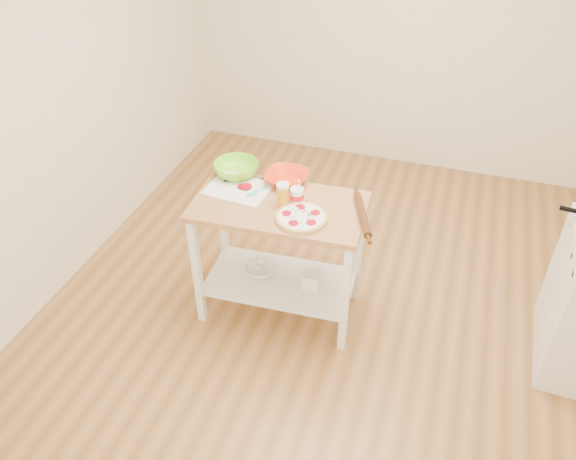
# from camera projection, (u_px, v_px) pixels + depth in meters

# --- Properties ---
(room_shell) EXTENTS (4.04, 4.54, 2.74)m
(room_shell) POSITION_uv_depth(u_px,v_px,m) (346.00, 140.00, 3.22)
(room_shell) COLOR #A06E3B
(room_shell) RESTS_ON ground
(prep_island) EXTENTS (1.11, 0.65, 0.90)m
(prep_island) POSITION_uv_depth(u_px,v_px,m) (279.00, 237.00, 3.65)
(prep_island) COLOR #AF7747
(prep_island) RESTS_ON ground
(pizza) EXTENTS (0.32, 0.32, 0.05)m
(pizza) POSITION_uv_depth(u_px,v_px,m) (301.00, 217.00, 3.36)
(pizza) COLOR #DDB25E
(pizza) RESTS_ON prep_island
(cutting_board) EXTENTS (0.42, 0.33, 0.04)m
(cutting_board) POSITION_uv_depth(u_px,v_px,m) (238.00, 188.00, 3.63)
(cutting_board) COLOR white
(cutting_board) RESTS_ON prep_island
(spatula) EXTENTS (0.11, 0.13, 0.01)m
(spatula) POSITION_uv_depth(u_px,v_px,m) (256.00, 192.00, 3.58)
(spatula) COLOR #39D9B7
(spatula) RESTS_ON cutting_board
(knife) EXTENTS (0.25, 0.15, 0.01)m
(knife) POSITION_uv_depth(u_px,v_px,m) (239.00, 179.00, 3.70)
(knife) COLOR silver
(knife) RESTS_ON cutting_board
(orange_bowl) EXTENTS (0.28, 0.28, 0.07)m
(orange_bowl) POSITION_uv_depth(u_px,v_px,m) (286.00, 178.00, 3.68)
(orange_bowl) COLOR red
(orange_bowl) RESTS_ON prep_island
(green_bowl) EXTENTS (0.36, 0.36, 0.09)m
(green_bowl) POSITION_uv_depth(u_px,v_px,m) (236.00, 169.00, 3.75)
(green_bowl) COLOR #7CDB24
(green_bowl) RESTS_ON prep_island
(beer_pint) EXTENTS (0.08, 0.08, 0.16)m
(beer_pint) POSITION_uv_depth(u_px,v_px,m) (283.00, 195.00, 3.44)
(beer_pint) COLOR orange
(beer_pint) RESTS_ON prep_island
(yogurt_tub) EXTENTS (0.09, 0.09, 0.18)m
(yogurt_tub) POSITION_uv_depth(u_px,v_px,m) (297.00, 196.00, 3.48)
(yogurt_tub) COLOR white
(yogurt_tub) RESTS_ON prep_island
(rolling_pin) EXTENTS (0.20, 0.41, 0.05)m
(rolling_pin) POSITION_uv_depth(u_px,v_px,m) (362.00, 215.00, 3.37)
(rolling_pin) COLOR #4E2A12
(rolling_pin) RESTS_ON prep_island
(shelf_glass_bowl) EXTENTS (0.28, 0.28, 0.07)m
(shelf_glass_bowl) POSITION_uv_depth(u_px,v_px,m) (260.00, 270.00, 3.92)
(shelf_glass_bowl) COLOR silver
(shelf_glass_bowl) RESTS_ON prep_island
(shelf_bin) EXTENTS (0.12, 0.12, 0.11)m
(shelf_bin) POSITION_uv_depth(u_px,v_px,m) (312.00, 280.00, 3.81)
(shelf_bin) COLOR white
(shelf_bin) RESTS_ON prep_island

